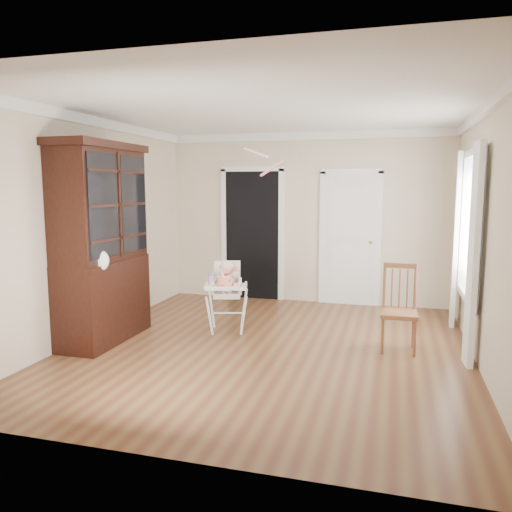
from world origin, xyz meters
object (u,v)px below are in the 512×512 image
(cake, at_px, (225,282))
(china_cabinet, at_px, (101,243))
(sippy_cup, at_px, (211,278))
(high_chair, at_px, (227,288))
(dining_chair, at_px, (399,311))

(cake, bearing_deg, china_cabinet, -157.91)
(sippy_cup, distance_m, china_cabinet, 1.38)
(sippy_cup, bearing_deg, high_chair, 42.38)
(dining_chair, bearing_deg, high_chair, 174.48)
(high_chair, distance_m, cake, 0.24)
(high_chair, relative_size, cake, 3.97)
(cake, xyz_separation_m, china_cabinet, (-1.36, -0.55, 0.49))
(cake, distance_m, dining_chair, 2.09)
(high_chair, bearing_deg, china_cabinet, -166.52)
(cake, distance_m, china_cabinet, 1.55)
(high_chair, height_order, china_cabinet, china_cabinet)
(dining_chair, bearing_deg, china_cabinet, -171.11)
(cake, relative_size, china_cabinet, 0.10)
(china_cabinet, distance_m, dining_chair, 3.55)
(high_chair, relative_size, sippy_cup, 5.36)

